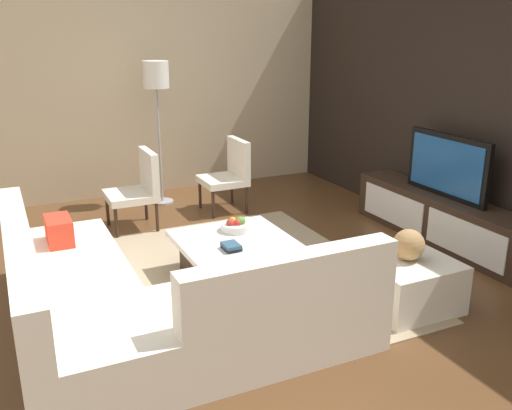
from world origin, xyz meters
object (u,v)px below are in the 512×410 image
television (447,166)px  accent_chair_far (230,171)px  ottoman (405,283)px  sectional_couch (142,301)px  floor_lamp (156,84)px  fruit_bowl (236,225)px  coffee_table (234,257)px  decorative_ball (409,245)px  book_stack (231,246)px  media_console (441,219)px  accent_chair_near (139,185)px

television → accent_chair_far: television is taller
ottoman → sectional_couch: bearing=-102.0°
floor_lamp → fruit_bowl: (2.30, 0.04, -1.06)m
coffee_table → fruit_bowl: 0.31m
coffee_table → floor_lamp: 2.80m
decorative_ball → ottoman: bearing=0.0°
floor_lamp → decorative_ball: bearing=15.5°
fruit_bowl → book_stack: 0.46m
media_console → fruit_bowl: bearing=-97.2°
floor_lamp → book_stack: 2.92m
accent_chair_far → decorative_ball: (2.89, 0.30, 0.04)m
book_stack → floor_lamp: bearing=176.2°
fruit_bowl → accent_chair_far: (-1.66, 0.64, 0.06)m
media_console → accent_chair_near: size_ratio=2.63×
sectional_couch → accent_chair_far: accent_chair_far is taller
coffee_table → accent_chair_far: 2.00m
coffee_table → fruit_bowl: fruit_bowl is taller
ottoman → accent_chair_far: accent_chair_far is taller
television → fruit_bowl: 2.25m
sectional_couch → floor_lamp: floor_lamp is taller
coffee_table → ottoman: ottoman is taller
media_console → accent_chair_near: (-1.78, -2.72, 0.24)m
ottoman → accent_chair_far: (-2.89, -0.30, 0.29)m
coffee_table → book_stack: size_ratio=5.38×
sectional_couch → accent_chair_near: 2.38m
book_stack → ottoman: bearing=54.4°
ottoman → book_stack: bearing=-125.6°
accent_chair_near → ottoman: accent_chair_near is taller
floor_lamp → book_stack: (2.70, -0.18, -1.08)m
television → ottoman: size_ratio=1.53×
accent_chair_near → book_stack: (1.90, 0.30, -0.08)m
media_console → coffee_table: (-0.10, -2.30, -0.05)m
accent_chair_near → television: bearing=64.7°
coffee_table → accent_chair_far: (-1.84, 0.73, 0.29)m
coffee_table → accent_chair_near: (-1.68, -0.42, 0.29)m
television → fruit_bowl: (-0.28, -2.20, -0.39)m
coffee_table → floor_lamp: bearing=178.6°
television → decorative_ball: (0.95, -1.26, -0.29)m
sectional_couch → accent_chair_far: 3.01m
television → accent_chair_near: 3.27m
sectional_couch → decorative_ball: sectional_couch is taller
decorative_ball → accent_chair_near: bearing=-151.9°
fruit_bowl → accent_chair_far: bearing=159.1°
floor_lamp → book_stack: bearing=-3.8°
sectional_couch → decorative_ball: bearing=78.0°
sectional_couch → decorative_ball: size_ratio=9.86×
floor_lamp → ottoman: 3.89m
television → sectional_couch: 3.37m
fruit_bowl → book_stack: (0.40, -0.22, -0.02)m
television → accent_chair_near: television is taller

